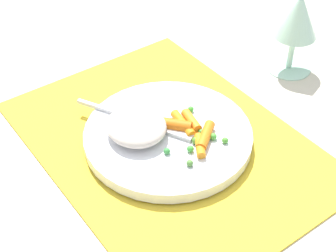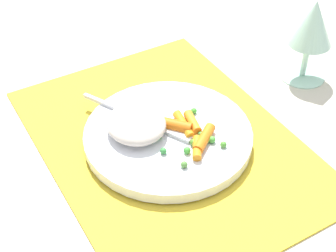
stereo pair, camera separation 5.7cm
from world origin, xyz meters
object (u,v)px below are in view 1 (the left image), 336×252
Objects in this scene: fork at (146,123)px; wine_glass at (297,19)px; plate at (168,136)px; carrot_portion at (188,129)px; rice_mound at (136,126)px.

fork is 0.30m from wine_glass.
plate is 2.44× the size of carrot_portion.
rice_mound is 0.07m from carrot_portion.
wine_glass is at bearing 89.64° from fork.
rice_mound is 0.32m from wine_glass.
plate is 0.05m from rice_mound.
carrot_portion is (0.02, 0.02, 0.02)m from plate.
wine_glass is (-0.05, 0.26, 0.06)m from carrot_portion.
fork is (-0.01, 0.02, -0.01)m from rice_mound.
fork is at bearing -90.36° from wine_glass.
fork is 1.24× the size of wine_glass.
wine_glass reaches higher than rice_mound.
rice_mound is 0.52× the size of fork.
plate is 2.68× the size of rice_mound.
plate is 1.39× the size of fork.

